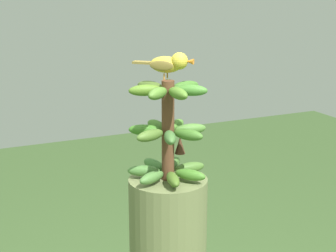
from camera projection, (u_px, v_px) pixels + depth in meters
The scene contains 2 objects.
banana_bunch at pixel (168, 131), 1.83m from camera, with size 0.27×0.28×0.34m.
perched_bird at pixel (170, 63), 1.79m from camera, with size 0.17×0.16×0.09m.
Camera 1 is at (0.74, 1.60, 1.67)m, focal length 58.18 mm.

